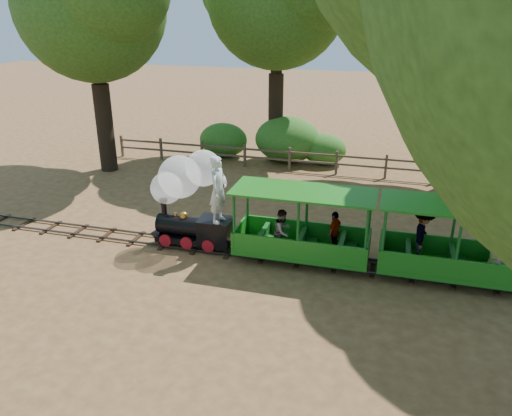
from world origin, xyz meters
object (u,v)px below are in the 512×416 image
(locomotive, at_px, (189,192))
(fence, at_px, (313,159))
(carriage_front, at_px, (302,235))
(carriage_rear, at_px, (451,249))

(locomotive, relative_size, fence, 0.16)
(locomotive, distance_m, carriage_front, 3.40)
(locomotive, distance_m, fence, 8.32)
(fence, bearing_deg, carriage_rear, -58.57)
(carriage_rear, xyz_separation_m, fence, (-4.87, 7.96, -0.28))
(carriage_front, distance_m, carriage_rear, 3.80)
(locomotive, xyz_separation_m, fence, (2.21, 7.95, -1.11))
(carriage_front, relative_size, fence, 0.21)
(carriage_front, distance_m, fence, 8.12)
(carriage_rear, bearing_deg, fence, 121.43)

